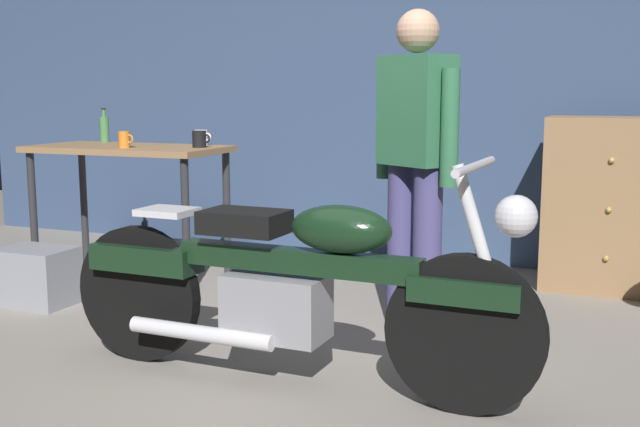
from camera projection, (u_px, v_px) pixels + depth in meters
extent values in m
plane|color=gray|center=(251.00, 383.00, 3.41)|extent=(12.00, 12.00, 0.00)
cube|color=#384C70|center=(421.00, 51.00, 5.73)|extent=(8.00, 0.12, 3.10)
cube|color=#99724C|center=(128.00, 149.00, 5.17)|extent=(1.30, 0.64, 0.04)
cylinder|color=#2D2D33|center=(33.00, 216.00, 5.22)|extent=(0.05, 0.05, 0.86)
cylinder|color=#2D2D33|center=(186.00, 228.00, 4.78)|extent=(0.05, 0.05, 0.86)
cylinder|color=#2D2D33|center=(84.00, 206.00, 5.70)|extent=(0.05, 0.05, 0.86)
cylinder|color=#2D2D33|center=(227.00, 215.00, 5.26)|extent=(0.05, 0.05, 0.86)
cylinder|color=black|center=(465.00, 334.00, 3.05)|extent=(0.64, 0.09, 0.64)
cylinder|color=black|center=(139.00, 293.00, 3.67)|extent=(0.64, 0.09, 0.64)
cube|color=black|center=(466.00, 291.00, 3.03)|extent=(0.44, 0.15, 0.10)
cube|color=black|center=(146.00, 258.00, 3.62)|extent=(0.53, 0.20, 0.12)
cube|color=gray|center=(276.00, 306.00, 3.38)|extent=(0.45, 0.25, 0.28)
cube|color=black|center=(297.00, 261.00, 3.31)|extent=(1.10, 0.14, 0.10)
ellipsoid|color=black|center=(341.00, 229.00, 3.20)|extent=(0.45, 0.23, 0.20)
cube|color=black|center=(245.00, 222.00, 3.38)|extent=(0.37, 0.25, 0.10)
cube|color=silver|center=(167.00, 212.00, 3.54)|extent=(0.25, 0.21, 0.03)
cylinder|color=silver|center=(483.00, 253.00, 2.98)|extent=(0.27, 0.06, 0.68)
cylinder|color=silver|center=(475.00, 166.00, 2.94)|extent=(0.05, 0.60, 0.03)
sphere|color=silver|center=(516.00, 216.00, 2.91)|extent=(0.16, 0.16, 0.16)
cylinder|color=silver|center=(200.00, 333.00, 3.39)|extent=(0.70, 0.09, 0.07)
cylinder|color=#4C4881|center=(427.00, 251.00, 4.04)|extent=(0.15, 0.15, 0.88)
cylinder|color=#4C4881|center=(401.00, 245.00, 4.20)|extent=(0.15, 0.15, 0.88)
cube|color=#33724C|center=(416.00, 111.00, 4.01)|extent=(0.44, 0.39, 0.56)
cylinder|color=#33724C|center=(450.00, 128.00, 3.83)|extent=(0.09, 0.09, 0.58)
cylinder|color=#33724C|center=(385.00, 125.00, 4.22)|extent=(0.09, 0.09, 0.58)
sphere|color=tan|center=(418.00, 31.00, 3.95)|extent=(0.22, 0.22, 0.22)
cube|color=#99724C|center=(610.00, 205.00, 4.92)|extent=(0.80, 0.44, 1.10)
sphere|color=tan|center=(612.00, 160.00, 4.67)|extent=(0.04, 0.04, 0.04)
sphere|color=tan|center=(609.00, 210.00, 4.71)|extent=(0.04, 0.04, 0.04)
sphere|color=tan|center=(606.00, 258.00, 4.76)|extent=(0.04, 0.04, 0.04)
cube|color=gray|center=(36.00, 276.00, 4.65)|extent=(0.44, 0.32, 0.34)
cylinder|color=white|center=(201.00, 138.00, 5.21)|extent=(0.09, 0.09, 0.10)
torus|color=white|center=(207.00, 137.00, 5.19)|extent=(0.06, 0.01, 0.06)
cylinder|color=orange|center=(124.00, 140.00, 4.99)|extent=(0.07, 0.07, 0.11)
torus|color=orange|center=(129.00, 139.00, 4.97)|extent=(0.06, 0.01, 0.06)
cylinder|color=black|center=(199.00, 139.00, 5.01)|extent=(0.09, 0.09, 0.11)
torus|color=black|center=(206.00, 139.00, 4.99)|extent=(0.06, 0.01, 0.06)
cylinder|color=#4C8C4C|center=(104.00, 129.00, 5.52)|extent=(0.06, 0.06, 0.18)
cylinder|color=#4C8C4C|center=(104.00, 113.00, 5.51)|extent=(0.03, 0.03, 0.05)
cylinder|color=black|center=(103.00, 109.00, 5.50)|extent=(0.03, 0.03, 0.01)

